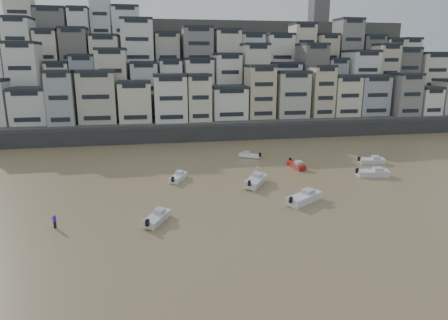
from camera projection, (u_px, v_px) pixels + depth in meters
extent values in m
plane|color=#937E4F|center=(266.00, 294.00, 33.41)|extent=(400.00, 400.00, 0.00)
cube|color=#38383A|center=(229.00, 133.00, 96.67)|extent=(140.00, 3.00, 3.50)
cube|color=#4C4C47|center=(243.00, 126.00, 104.17)|extent=(140.00, 14.00, 4.00)
cube|color=#4C4C47|center=(233.00, 109.00, 114.85)|extent=(140.00, 14.00, 10.00)
cube|color=#4C4C47|center=(225.00, 92.00, 125.29)|extent=(140.00, 14.00, 18.00)
cube|color=#4C4C47|center=(219.00, 77.00, 135.73)|extent=(140.00, 16.00, 26.00)
cube|color=#4C4C47|center=(212.00, 67.00, 148.32)|extent=(140.00, 18.00, 32.00)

